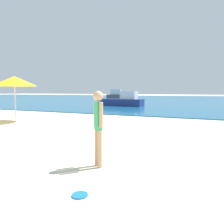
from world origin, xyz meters
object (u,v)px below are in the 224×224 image
at_px(frisbee, 80,195).
at_px(boat_near, 123,101).
at_px(person_standing, 98,124).
at_px(boat_far, 120,96).
at_px(beach_umbrella, 14,81).

relative_size(frisbee, boat_near, 0.06).
bearing_deg(frisbee, boat_near, 109.62).
bearing_deg(person_standing, boat_near, -32.12).
xyz_separation_m(frisbee, boat_far, (-14.22, 35.90, 0.66)).
xyz_separation_m(boat_near, boat_far, (-7.89, 18.12, 0.12)).
relative_size(frisbee, beach_umbrella, 0.11).
distance_m(person_standing, boat_near, 17.60).
bearing_deg(beach_umbrella, frisbee, -36.86).
bearing_deg(boat_far, person_standing, -84.06).
height_order(boat_near, beach_umbrella, beach_umbrella).
height_order(frisbee, beach_umbrella, beach_umbrella).
bearing_deg(boat_near, frisbee, 112.88).
bearing_deg(beach_umbrella, boat_far, 102.99).
xyz_separation_m(frisbee, beach_umbrella, (-7.19, 5.39, 1.98)).
relative_size(person_standing, boat_near, 0.35).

